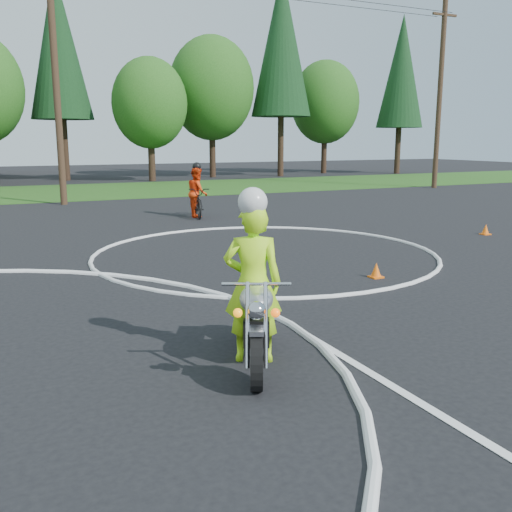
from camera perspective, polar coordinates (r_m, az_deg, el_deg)
name	(u,v)px	position (r m, az deg, el deg)	size (l,w,h in m)	color
course_markings	(3,335)	(8.73, -24.01, -7.20)	(19.05, 19.05, 0.12)	silver
primary_motorcycle	(257,320)	(6.84, 0.06, -6.39)	(1.18, 2.03, 1.15)	black
rider_primary_grp	(253,279)	(6.83, -0.33, -2.30)	(0.83, 0.72, 2.13)	#B3FB1A
rider_second_grp	(197,198)	(20.10, -5.88, 5.81)	(1.11, 2.08, 1.90)	black
traffic_cones	(279,303)	(9.01, 2.27, -4.75)	(19.77, 12.37, 0.30)	#FF650D
treeline	(183,80)	(40.77, -7.32, 17.03)	(38.20, 8.10, 14.52)	#382619
utility_poles	(56,75)	(25.25, -19.41, 16.68)	(41.60, 1.12, 10.00)	#473321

